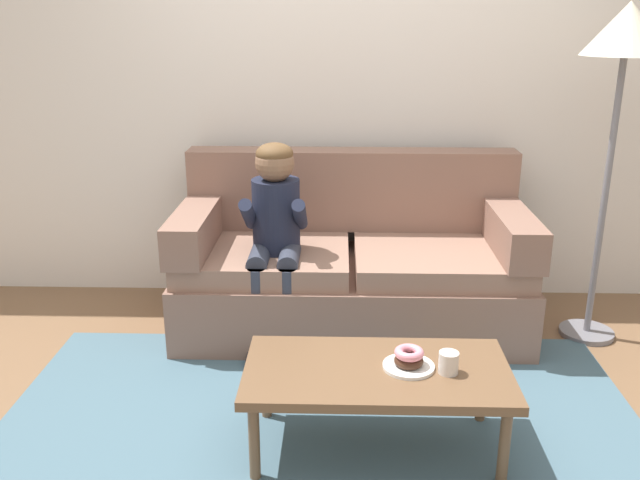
% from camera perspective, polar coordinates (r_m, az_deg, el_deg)
% --- Properties ---
extents(ground, '(10.00, 10.00, 0.00)m').
position_cam_1_polar(ground, '(3.32, 0.16, -13.24)').
color(ground, brown).
extents(wall_back, '(8.00, 0.10, 2.80)m').
position_cam_1_polar(wall_back, '(4.23, 0.72, 13.82)').
color(wall_back, silver).
rests_on(wall_back, ground).
extents(area_rug, '(2.87, 1.79, 0.01)m').
position_cam_1_polar(area_rug, '(3.10, 0.03, -15.57)').
color(area_rug, '#476675').
rests_on(area_rug, ground).
extents(couch, '(1.95, 0.90, 0.98)m').
position_cam_1_polar(couch, '(3.93, 2.64, -2.30)').
color(couch, '#846051').
rests_on(couch, ground).
extents(coffee_table, '(1.08, 0.55, 0.38)m').
position_cam_1_polar(coffee_table, '(2.82, 4.81, -11.36)').
color(coffee_table, brown).
rests_on(coffee_table, ground).
extents(person_child, '(0.34, 0.58, 1.10)m').
position_cam_1_polar(person_child, '(3.64, -3.81, 1.30)').
color(person_child, '#1E2338').
rests_on(person_child, ground).
extents(plate, '(0.21, 0.21, 0.01)m').
position_cam_1_polar(plate, '(2.81, 7.44, -10.47)').
color(plate, white).
rests_on(plate, coffee_table).
extents(donut, '(0.16, 0.16, 0.04)m').
position_cam_1_polar(donut, '(2.80, 7.46, -10.02)').
color(donut, '#422619').
rests_on(donut, plate).
extents(donut_second, '(0.16, 0.16, 0.04)m').
position_cam_1_polar(donut_second, '(2.79, 7.49, -9.37)').
color(donut_second, pink).
rests_on(donut_second, donut).
extents(mug, '(0.08, 0.08, 0.09)m').
position_cam_1_polar(mug, '(2.79, 10.74, -10.08)').
color(mug, silver).
rests_on(mug, coffee_table).
extents(toy_controller, '(0.23, 0.09, 0.05)m').
position_cam_1_polar(toy_controller, '(3.44, 11.53, -11.87)').
color(toy_controller, gold).
rests_on(toy_controller, ground).
extents(floor_lamp, '(0.44, 0.44, 1.80)m').
position_cam_1_polar(floor_lamp, '(3.83, 24.21, 14.17)').
color(floor_lamp, slate).
rests_on(floor_lamp, ground).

